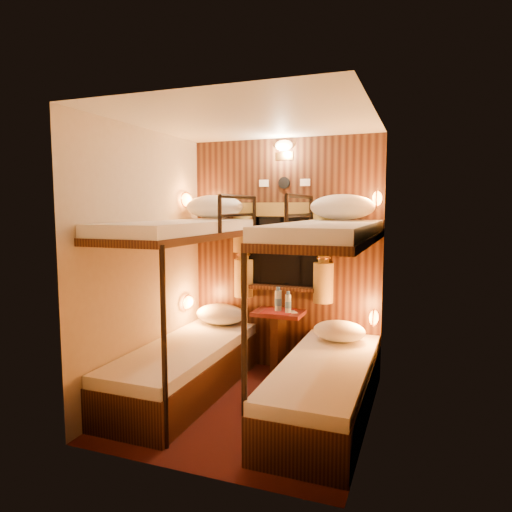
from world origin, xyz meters
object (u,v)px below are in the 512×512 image
at_px(bottle_left, 278,301).
at_px(bottle_right, 288,304).
at_px(table, 278,334).
at_px(bunk_left, 185,334).
at_px(bunk_right, 325,349).

distance_m(bottle_left, bottle_right, 0.12).
bearing_deg(table, bottle_right, -18.17).
height_order(bunk_left, bunk_right, same).
height_order(table, bottle_right, bottle_right).
xyz_separation_m(bunk_left, table, (0.65, 0.78, -0.14)).
height_order(bunk_right, table, bunk_right).
relative_size(bunk_left, bottle_right, 8.68).
relative_size(table, bottle_right, 2.99).
bearing_deg(bottle_left, bunk_left, -129.37).
xyz_separation_m(table, bottle_left, (-0.00, 0.00, 0.34)).
xyz_separation_m(bunk_left, bottle_left, (0.64, 0.78, 0.20)).
bearing_deg(bunk_left, bunk_right, 0.00).
bearing_deg(bottle_left, table, -29.48).
distance_m(bunk_left, table, 1.02).
xyz_separation_m(bunk_right, table, (-0.65, 0.78, -0.14)).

